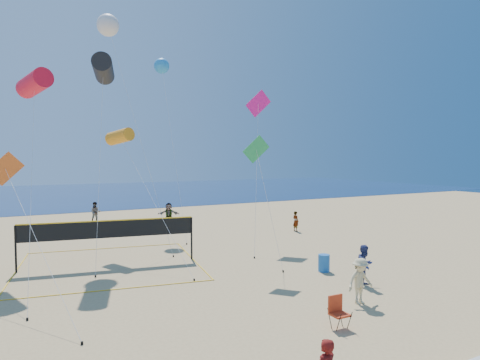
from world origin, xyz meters
name	(u,v)px	position (x,y,z in m)	size (l,w,h in m)	color
ocean	(60,194)	(0.00, 62.00, 0.01)	(140.00, 50.00, 0.03)	navy
bystander_a	(365,265)	(6.93, 4.50, 0.91)	(0.88, 0.69, 1.81)	navy
bystander_b	(360,281)	(5.03, 2.82, 0.89)	(1.15, 0.66, 1.78)	#D0BF8A
far_person_1	(169,214)	(4.76, 24.59, 0.96)	(1.78, 0.57, 1.92)	gray
far_person_2	(296,221)	(12.49, 17.39, 0.77)	(0.57, 0.37, 1.55)	gray
far_person_3	(95,212)	(-0.30, 29.36, 0.90)	(0.88, 0.68, 1.80)	gray
far_person_4	(168,212)	(5.77, 27.77, 0.74)	(0.96, 0.55, 1.49)	gray
camp_chair	(338,310)	(2.67, 1.43, 0.61)	(0.59, 0.72, 1.19)	#B93215
trash_barrel	(324,263)	(6.84, 7.18, 0.43)	(0.57, 0.57, 0.85)	#1A5DAF
volleyball_net	(109,234)	(-2.33, 13.49, 1.65)	(10.36, 10.24, 2.41)	black
kite_0	(35,83)	(-5.55, 16.09, 9.63)	(1.83, 10.48, 10.34)	red
kite_1	(103,69)	(-2.02, 15.90, 10.70)	(2.27, 5.81, 11.42)	black
kite_2	(120,137)	(-0.81, 17.38, 6.96)	(2.15, 9.75, 7.51)	orange
kite_3	(8,176)	(-6.89, 11.89, 4.87)	(2.80, 8.46, 5.96)	orange
kite_4	(258,156)	(4.32, 9.45, 5.78)	(1.47, 1.68, 6.84)	green
kite_5	(258,109)	(8.40, 16.21, 9.04)	(4.37, 5.41, 10.41)	#EE178C
kite_6	(108,25)	(-0.86, 20.11, 14.43)	(3.06, 7.29, 15.16)	silver
kite_7	(162,66)	(4.11, 24.13, 13.02)	(1.55, 8.17, 13.64)	#2589D7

